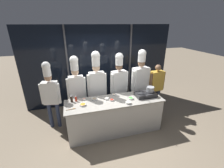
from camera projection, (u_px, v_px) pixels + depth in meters
The scene contains 23 objects.
ground_plane at pixel (114, 130), 4.14m from camera, with size 24.00×24.00×0.00m, color #7F705B.
window_wall_back at pixel (100, 66), 5.16m from camera, with size 5.05×0.09×2.70m.
demo_counter at pixel (115, 116), 3.97m from camera, with size 2.49×0.74×0.92m.
portable_stove at pixel (146, 94), 3.99m from camera, with size 0.54×0.36×0.12m.
frying_pan at pixel (142, 92), 3.92m from camera, with size 0.26×0.45×0.05m.
stock_pot at pixel (150, 89), 3.97m from camera, with size 0.22×0.20×0.14m.
squeeze_bottle_chili at pixel (76, 98), 3.72m from camera, with size 0.05×0.05×0.17m.
squeeze_bottle_soy at pixel (71, 98), 3.69m from camera, with size 0.06×0.06×0.20m.
prep_bowl_garlic at pixel (107, 99), 3.83m from camera, with size 0.11×0.11×0.05m.
prep_bowl_mushrooms at pixel (94, 99), 3.80m from camera, with size 0.14×0.14×0.05m.
prep_bowl_chili_flakes at pixel (112, 100), 3.77m from camera, with size 0.12×0.12×0.04m.
prep_bowl_scallions at pixel (131, 98), 3.86m from camera, with size 0.14×0.14×0.04m.
prep_bowl_shrimp at pixel (84, 99), 3.82m from camera, with size 0.10×0.10×0.03m.
prep_bowl_carrots at pixel (83, 105), 3.55m from camera, with size 0.15×0.15×0.04m.
prep_bowl_noodles at pixel (128, 103), 3.63m from camera, with size 0.14×0.14×0.05m.
prep_bowl_chicken at pixel (114, 95), 4.04m from camera, with size 0.09×0.09×0.04m.
serving_spoon_slotted at pixel (73, 109), 3.41m from camera, with size 0.21×0.05×0.02m.
chef_head at pixel (50, 92), 3.87m from camera, with size 0.50×0.27×1.88m.
chef_sous at pixel (76, 86), 4.01m from camera, with size 0.51×0.22×1.98m.
chef_line at pixel (97, 82), 4.10m from camera, with size 0.54×0.23×2.08m.
chef_pastry at pixel (119, 81), 4.32m from camera, with size 0.55×0.29×1.99m.
chef_apprentice at pixel (140, 79), 4.45m from camera, with size 0.62×0.32×2.06m.
person_guest at pixel (156, 84), 4.68m from camera, with size 0.53×0.24×1.59m.
Camera 1 is at (-0.99, -3.20, 2.74)m, focal length 24.00 mm.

